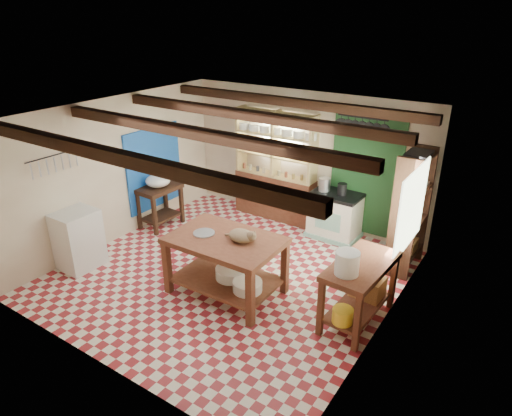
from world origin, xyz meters
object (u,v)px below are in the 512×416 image
Objects in this scene: work_table at (226,266)px; white_cabinet at (78,240)px; right_counter at (359,292)px; cat at (241,236)px; prep_table at (160,206)px; stove at (335,215)px.

white_cabinet reaches higher than work_table.
right_counter is at bearing 15.16° from white_cabinet.
white_cabinet is at bearing -175.07° from cat.
cat reaches higher than prep_table.
cat is at bearing -163.11° from right_counter.
right_counter is (1.32, -2.13, 0.01)m from stove.
prep_table is 2.14× the size of cat.
stove is 2.61m from cat.
prep_table is 4.43m from right_counter.
cat reaches higher than stove.
cat is (2.74, 0.78, 0.52)m from white_cabinet.
white_cabinet reaches higher than prep_table.
white_cabinet is 2.89m from cat.
white_cabinet is 0.78× the size of right_counter.
cat is at bearing 11.31° from work_table.
prep_table is 2.98m from cat.
cat is at bearing 16.13° from white_cabinet.
work_table reaches higher than right_counter.
prep_table is 0.66× the size of right_counter.
stove is 0.92× the size of white_cabinet.
work_table is at bearing -163.24° from right_counter.
right_counter is at bearing 12.21° from work_table.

